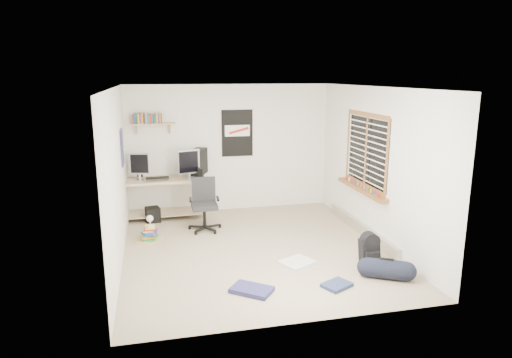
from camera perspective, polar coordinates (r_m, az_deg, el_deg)
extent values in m
cube|color=gray|center=(7.27, -0.16, -8.77)|extent=(4.00, 4.50, 0.01)
cube|color=white|center=(6.75, -0.18, 11.43)|extent=(4.00, 4.50, 0.01)
cube|color=silver|center=(9.08, -3.30, 3.85)|extent=(4.00, 0.01, 2.50)
cube|color=silver|center=(6.76, -16.99, 0.12)|extent=(0.01, 4.50, 2.50)
cube|color=silver|center=(7.59, 14.78, 1.63)|extent=(0.01, 4.50, 2.50)
cube|color=tan|center=(8.88, -12.13, -2.46)|extent=(1.78, 0.78, 0.81)
cube|color=#95959A|center=(8.65, -14.38, 1.37)|extent=(0.37, 0.17, 0.39)
cube|color=#B8B7BD|center=(8.48, -8.37, 1.62)|extent=(0.42, 0.21, 0.45)
cube|color=black|center=(8.78, -7.19, 2.16)|extent=(0.39, 0.51, 0.48)
cube|color=black|center=(8.59, -12.23, 0.15)|extent=(0.42, 0.16, 0.02)
cube|color=black|center=(8.77, -14.33, 0.79)|extent=(0.11, 0.11, 0.17)
cube|color=black|center=(8.48, -6.93, 0.74)|extent=(0.12, 0.12, 0.18)
cube|color=black|center=(8.00, -6.48, -3.04)|extent=(0.65, 0.65, 0.93)
cube|color=tan|center=(8.77, -12.66, 6.74)|extent=(0.80, 0.22, 0.24)
cube|color=black|center=(9.03, -2.35, 5.75)|extent=(0.62, 0.03, 0.92)
cube|color=navy|center=(7.89, -16.40, 3.80)|extent=(0.02, 0.42, 0.60)
cube|color=brown|center=(7.79, 13.49, 3.48)|extent=(0.10, 1.50, 1.26)
cube|color=#B7B2A8|center=(8.12, 13.02, -6.02)|extent=(0.08, 2.50, 0.18)
cube|color=black|center=(6.86, 13.98, -8.70)|extent=(0.27, 0.22, 0.36)
cylinder|color=black|center=(6.47, 16.00, -10.73)|extent=(0.36, 0.36, 0.52)
cube|color=silver|center=(6.75, 5.16, -10.34)|extent=(0.58, 0.54, 0.04)
cube|color=navy|center=(5.93, -0.55, -13.67)|extent=(0.60, 0.56, 0.06)
cube|color=#222C4D|center=(6.15, 10.07, -12.91)|extent=(0.44, 0.40, 0.04)
cube|color=olive|center=(7.79, -13.18, -6.39)|extent=(0.59, 0.54, 0.32)
cube|color=silver|center=(7.70, -13.12, -4.82)|extent=(0.18, 0.23, 0.20)
cube|color=black|center=(8.71, -12.77, -4.36)|extent=(0.29, 0.29, 0.28)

